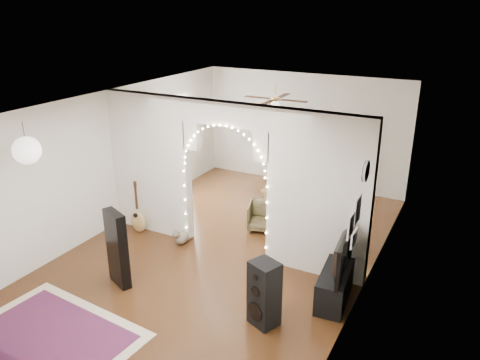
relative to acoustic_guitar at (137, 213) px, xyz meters
The scene contains 25 objects.
floor 1.92m from the acoustic_guitar, ahead, with size 7.50×7.50×0.00m, color black.
ceiling 2.98m from the acoustic_guitar, ahead, with size 5.00×7.50×0.02m, color white.
wall_back 4.52m from the acoustic_guitar, 65.04° to the left, with size 5.00×0.02×2.70m, color silver.
wall_front 4.08m from the acoustic_guitar, 61.99° to the right, with size 5.00×0.02×2.70m, color silver.
wall_left 1.18m from the acoustic_guitar, 158.61° to the left, with size 0.02×7.50×2.70m, color silver.
wall_right 4.47m from the acoustic_guitar, ahead, with size 0.02×7.50×2.70m, color silver.
divider_wall 2.14m from the acoustic_guitar, ahead, with size 5.00×0.20×2.70m.
fairy_lights 2.20m from the acoustic_guitar, ahead, with size 1.64×0.04×1.60m, color #FFEABF, non-canonical shape.
window 2.41m from the acoustic_guitar, 106.53° to the left, with size 0.04×1.20×1.40m, color white.
wall_clock 4.68m from the acoustic_guitar, ahead, with size 0.31×0.31×0.03m, color white.
picture_frames 4.54m from the acoustic_guitar, ahead, with size 0.02×0.50×0.70m, color white, non-canonical shape.
paper_lantern 2.84m from the acoustic_guitar, 91.02° to the right, with size 0.40×0.40×0.40m, color white.
ceiling_fan 3.54m from the acoustic_guitar, 50.39° to the left, with size 1.10×1.10×0.30m, color #B78E3D, non-canonical shape.
area_rug 3.25m from the acoustic_guitar, 72.95° to the right, with size 2.34×1.76×0.02m, color maroon.
guitar_case 1.82m from the acoustic_guitar, 59.83° to the right, with size 0.48×0.16×1.25m, color black.
acoustic_guitar is the anchor object (origin of this frame).
tabby_cat 1.05m from the acoustic_guitar, ahead, with size 0.28×0.50×0.33m.
floor_speaker 3.63m from the acoustic_guitar, 22.58° to the right, with size 0.47×0.44×0.97m.
media_console 4.09m from the acoustic_guitar, ahead, with size 0.40×1.00×0.50m, color black.
tv 4.10m from the acoustic_guitar, ahead, with size 1.07×0.14×0.62m, color black.
bookcase 4.26m from the acoustic_guitar, 62.41° to the left, with size 1.68×0.43×1.72m, color tan.
dining_table 3.14m from the acoustic_guitar, 33.08° to the left, with size 1.31×0.98×0.76m.
flower_vase 3.16m from the acoustic_guitar, 33.08° to the left, with size 0.18×0.18×0.19m, color silver.
dining_chair_left 2.49m from the acoustic_guitar, 36.94° to the left, with size 0.49×0.50×0.46m, color brown.
dining_chair_right 2.44m from the acoustic_guitar, 30.92° to the left, with size 0.57×0.58×0.53m, color brown.
Camera 1 is at (3.73, -6.60, 4.21)m, focal length 35.00 mm.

